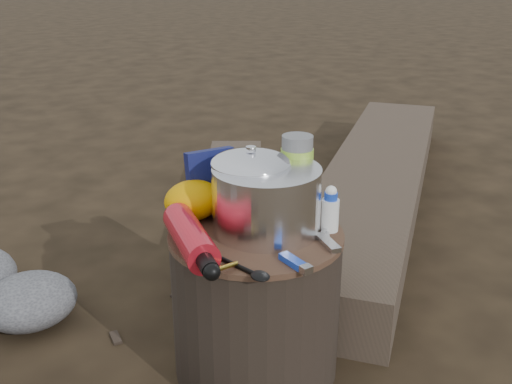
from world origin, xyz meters
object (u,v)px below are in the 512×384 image
log_main (376,183)px  fuel_bottle (190,237)px  camping_pot (251,189)px  thermos (297,176)px  stump (256,302)px  travel_mug (253,184)px

log_main → fuel_bottle: (-1.14, -0.72, 0.32)m
log_main → camping_pot: bearing=-98.3°
log_main → thermos: (-0.82, -0.65, 0.39)m
thermos → log_main: bearing=38.4°
stump → camping_pot: size_ratio=2.20×
camping_pot → thermos: size_ratio=0.93×
fuel_bottle → travel_mug: travel_mug is taller
stump → log_main: stump is taller
stump → travel_mug: travel_mug is taller
thermos → camping_pot: bearing=-177.3°
log_main → thermos: thermos is taller
fuel_bottle → thermos: bearing=21.0°
stump → thermos: size_ratio=2.05×
stump → thermos: bearing=19.7°
stump → fuel_bottle: size_ratio=1.39×
stump → log_main: (0.97, 0.70, -0.10)m
camping_pot → thermos: bearing=2.7°
stump → camping_pot: bearing=75.8°
stump → log_main: 1.20m
travel_mug → fuel_bottle: bearing=-145.4°
log_main → stump: bearing=-96.9°
log_main → camping_pot: (-0.95, -0.66, 0.38)m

